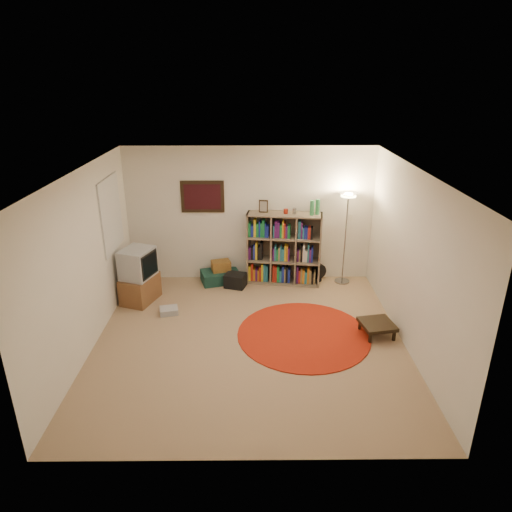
% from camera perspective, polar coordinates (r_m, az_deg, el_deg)
% --- Properties ---
extents(room, '(4.54, 4.54, 2.54)m').
position_cam_1_polar(room, '(6.31, -1.36, -0.52)').
color(room, '#997A59').
rests_on(room, ground).
extents(bookshelf, '(1.38, 0.56, 1.61)m').
position_cam_1_polar(bookshelf, '(8.40, 3.36, 0.81)').
color(bookshelf, '#76654F').
rests_on(bookshelf, ground).
extents(floor_lamp, '(0.40, 0.40, 1.72)m').
position_cam_1_polar(floor_lamp, '(8.29, 11.37, 5.81)').
color(floor_lamp, gray).
rests_on(floor_lamp, ground).
extents(floor_fan, '(0.31, 0.20, 0.35)m').
position_cam_1_polar(floor_fan, '(8.68, 7.78, -2.04)').
color(floor_fan, black).
rests_on(floor_fan, ground).
extents(tv_stand, '(0.64, 0.77, 0.95)m').
position_cam_1_polar(tv_stand, '(8.00, -14.40, -2.49)').
color(tv_stand, brown).
rests_on(tv_stand, ground).
extents(dvd_box, '(0.34, 0.30, 0.10)m').
position_cam_1_polar(dvd_box, '(7.66, -10.83, -6.72)').
color(dvd_box, '#A6A6AB').
rests_on(dvd_box, ground).
extents(suitcase, '(0.78, 0.61, 0.22)m').
position_cam_1_polar(suitcase, '(8.62, -4.51, -2.56)').
color(suitcase, '#11312A').
rests_on(suitcase, ground).
extents(wicker_basket, '(0.39, 0.33, 0.19)m').
position_cam_1_polar(wicker_basket, '(8.55, -4.40, -1.23)').
color(wicker_basket, brown).
rests_on(wicker_basket, suitcase).
extents(duffel_bag, '(0.44, 0.40, 0.25)m').
position_cam_1_polar(duffel_bag, '(8.40, -2.59, -3.05)').
color(duffel_bag, black).
rests_on(duffel_bag, ground).
extents(paper_towel, '(0.11, 0.11, 0.23)m').
position_cam_1_polar(paper_towel, '(8.67, 0.71, -2.31)').
color(paper_towel, white).
rests_on(paper_towel, ground).
extents(red_rug, '(2.00, 2.00, 0.02)m').
position_cam_1_polar(red_rug, '(7.00, 5.96, -9.72)').
color(red_rug, '#971B0B').
rests_on(red_rug, ground).
extents(side_table, '(0.55, 0.55, 0.22)m').
position_cam_1_polar(side_table, '(7.11, 14.91, -8.30)').
color(side_table, black).
rests_on(side_table, ground).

